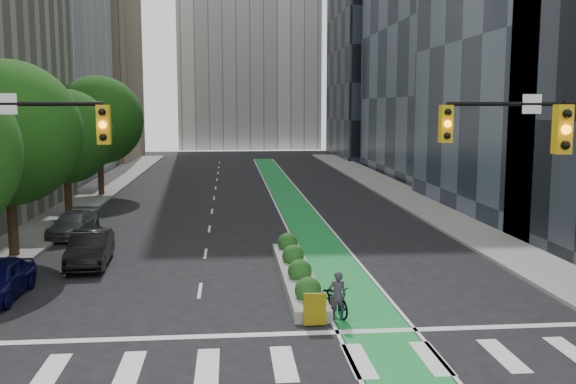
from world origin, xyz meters
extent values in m
plane|color=black|center=(0.00, 0.00, 0.00)|extent=(160.00, 160.00, 0.00)
cube|color=gray|center=(-11.80, 25.00, 0.07)|extent=(3.60, 90.00, 0.15)
cube|color=gray|center=(11.80, 25.00, 0.07)|extent=(3.60, 90.00, 0.15)
cube|color=#198C38|center=(3.00, 30.00, 0.01)|extent=(2.20, 70.00, 0.01)
cube|color=tan|center=(-20.00, 66.00, 13.00)|extent=(14.00, 16.00, 26.00)
cube|color=black|center=(20.00, 68.00, 14.00)|extent=(14.00, 18.00, 28.00)
cylinder|color=black|center=(-11.00, 12.00, 2.52)|extent=(0.44, 0.44, 5.04)
sphere|color=#0E450E|center=(-11.00, 12.00, 5.58)|extent=(6.40, 6.40, 6.40)
cylinder|color=black|center=(-11.00, 22.00, 2.24)|extent=(0.44, 0.44, 4.48)
sphere|color=#0E450E|center=(-11.00, 22.00, 4.96)|extent=(5.60, 5.60, 5.60)
cylinder|color=black|center=(-11.00, 32.00, 2.58)|extent=(0.44, 0.44, 5.15)
sphere|color=#0E450E|center=(-11.00, 32.00, 5.70)|extent=(6.60, 6.60, 6.60)
cube|color=gold|center=(-4.70, 0.50, 6.25)|extent=(0.34, 0.28, 1.05)
sphere|color=orange|center=(-4.70, 0.34, 6.25)|extent=(0.20, 0.20, 0.20)
cube|color=white|center=(-7.17, 0.47, 6.80)|extent=(0.55, 0.04, 0.55)
cylinder|color=black|center=(7.45, 0.50, 6.80)|extent=(5.50, 0.12, 0.12)
cube|color=gold|center=(4.70, 0.50, 6.25)|extent=(0.34, 0.28, 1.05)
sphere|color=orange|center=(4.70, 0.34, 6.25)|extent=(0.20, 0.20, 0.20)
cube|color=white|center=(7.17, 0.47, 6.80)|extent=(0.55, 0.04, 0.55)
cube|color=gold|center=(5.70, -4.00, 6.25)|extent=(0.34, 0.28, 1.05)
sphere|color=orange|center=(5.70, -4.16, 6.25)|extent=(0.20, 0.20, 0.20)
cube|color=gray|center=(1.20, 7.00, 0.20)|extent=(1.20, 10.00, 0.40)
cube|color=yellow|center=(1.20, 1.80, 0.55)|extent=(0.70, 0.12, 1.00)
sphere|color=#194C19|center=(1.20, 3.50, 0.65)|extent=(0.90, 0.90, 0.90)
sphere|color=#194C19|center=(1.20, 6.00, 0.65)|extent=(0.90, 0.90, 0.90)
sphere|color=#194C19|center=(1.20, 8.50, 0.65)|extent=(0.90, 0.90, 0.90)
sphere|color=#194C19|center=(1.20, 11.00, 0.65)|extent=(0.90, 0.90, 0.90)
imported|color=gray|center=(2.00, 2.93, 0.50)|extent=(1.19, 2.02, 1.00)
imported|color=#322F38|center=(2.00, 2.37, 0.78)|extent=(0.58, 0.40, 1.57)
imported|color=black|center=(-7.30, 10.22, 0.73)|extent=(1.80, 4.51, 1.46)
imported|color=#595C5E|center=(-9.50, 16.68, 0.63)|extent=(2.20, 4.52, 1.27)
camera|label=1|loc=(-1.38, -17.09, 6.74)|focal=40.00mm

